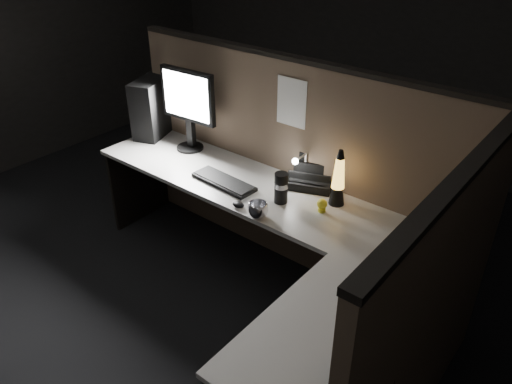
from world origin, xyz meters
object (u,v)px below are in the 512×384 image
Objects in this scene: monitor at (188,102)px; keyboard at (224,182)px; pc_tower at (154,106)px; lava_lamp at (338,182)px; desk_phone at (361,375)px.

keyboard is at bearing -27.78° from monitor.
pc_tower is 1.22× the size of lava_lamp.
pc_tower is 1.04m from keyboard.
monitor is at bearing 127.00° from desk_phone.
desk_phone is at bearing -31.91° from monitor.
lava_lamp is 1.34m from desk_phone.
desk_phone reaches higher than keyboard.
lava_lamp is at bearing -21.07° from pc_tower.
lava_lamp is at bearing -3.62° from monitor.
desk_phone is (2.46, -1.12, -0.17)m from pc_tower.
pc_tower is at bearing 130.75° from desk_phone.
keyboard is (0.98, -0.28, -0.21)m from pc_tower.
pc_tower is 0.45m from monitor.
lava_lamp is (1.27, -0.00, -0.21)m from monitor.
pc_tower reaches higher than desk_phone.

